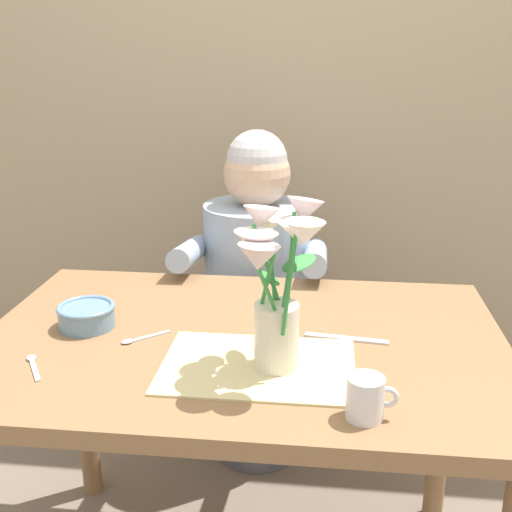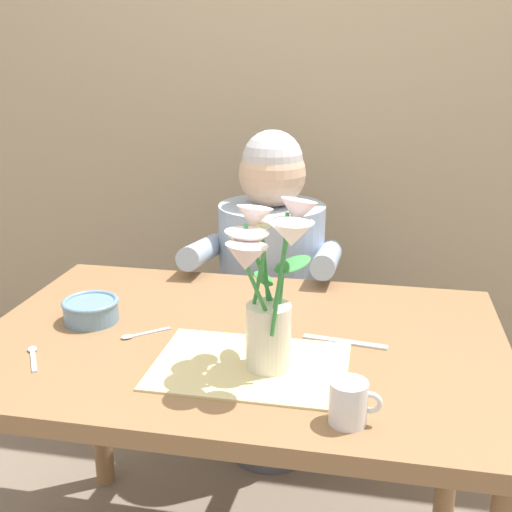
{
  "view_description": "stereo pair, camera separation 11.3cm",
  "coord_description": "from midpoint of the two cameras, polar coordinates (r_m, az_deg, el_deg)",
  "views": [
    {
      "loc": [
        0.18,
        -1.29,
        1.37
      ],
      "look_at": [
        0.03,
        0.05,
        0.92
      ],
      "focal_mm": 43.87,
      "sensor_mm": 36.0,
      "label": 1
    },
    {
      "loc": [
        0.29,
        -1.27,
        1.37
      ],
      "look_at": [
        0.03,
        0.05,
        0.92
      ],
      "focal_mm": 43.87,
      "sensor_mm": 36.0,
      "label": 2
    }
  ],
  "objects": [
    {
      "name": "wood_panel_backdrop",
      "position": [
        2.34,
        0.72,
        15.49
      ],
      "size": [
        4.0,
        0.1,
        2.5
      ],
      "primitive_type": "cube",
      "color": "tan",
      "rests_on": "ground_plane"
    },
    {
      "name": "dining_table",
      "position": [
        1.49,
        -3.48,
        -10.77
      ],
      "size": [
        1.2,
        0.8,
        0.74
      ],
      "color": "olive",
      "rests_on": "ground_plane"
    },
    {
      "name": "seated_person",
      "position": [
        2.08,
        -1.5,
        -4.44
      ],
      "size": [
        0.45,
        0.47,
        1.14
      ],
      "rotation": [
        0.0,
        0.0,
        -0.07
      ],
      "color": "#4C4C56",
      "rests_on": "ground_plane"
    },
    {
      "name": "striped_placemat",
      "position": [
        1.31,
        -2.31,
        -10.02
      ],
      "size": [
        0.4,
        0.28,
        0.0
      ],
      "primitive_type": "cube",
      "color": "beige",
      "rests_on": "dining_table"
    },
    {
      "name": "flower_vase",
      "position": [
        1.22,
        -0.57,
        -1.81
      ],
      "size": [
        0.2,
        0.25,
        0.36
      ],
      "color": "silver",
      "rests_on": "dining_table"
    },
    {
      "name": "ceramic_bowl",
      "position": [
        1.55,
        -17.24,
        -5.2
      ],
      "size": [
        0.14,
        0.14,
        0.06
      ],
      "color": "#6689A8",
      "rests_on": "dining_table"
    },
    {
      "name": "dinner_knife",
      "position": [
        1.44,
        6.02,
        -7.53
      ],
      "size": [
        0.19,
        0.04,
        0.0
      ],
      "primitive_type": "cube",
      "rotation": [
        0.0,
        0.0,
        -0.13
      ],
      "color": "silver",
      "rests_on": "dining_table"
    },
    {
      "name": "tea_cup",
      "position": [
        1.14,
        7.17,
        -12.77
      ],
      "size": [
        0.09,
        0.07,
        0.08
      ],
      "color": "silver",
      "rests_on": "dining_table"
    },
    {
      "name": "spoon_0",
      "position": [
        1.42,
        -21.88,
        -9.12
      ],
      "size": [
        0.08,
        0.11,
        0.01
      ],
      "color": "silver",
      "rests_on": "dining_table"
    },
    {
      "name": "spoon_1",
      "position": [
        1.46,
        -12.92,
        -7.44
      ],
      "size": [
        0.1,
        0.09,
        0.01
      ],
      "color": "silver",
      "rests_on": "dining_table"
    }
  ]
}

